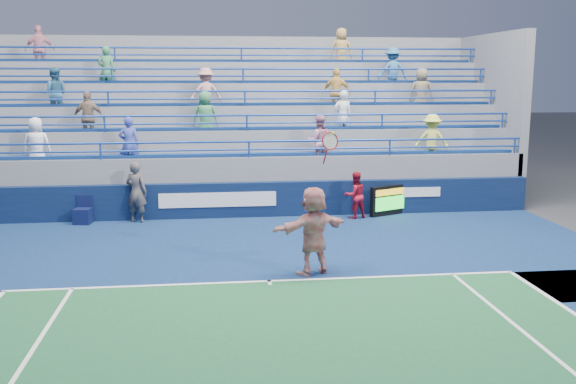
{
  "coord_description": "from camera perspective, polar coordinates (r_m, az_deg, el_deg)",
  "views": [
    {
      "loc": [
        -1.18,
        -13.15,
        4.37
      ],
      "look_at": [
        0.71,
        2.5,
        1.5
      ],
      "focal_mm": 40.0,
      "sensor_mm": 36.0,
      "label": 1
    }
  ],
  "objects": [
    {
      "name": "line_judge",
      "position": [
        19.76,
        -13.33,
        -0.0
      ],
      "size": [
        0.79,
        0.67,
        1.85
      ],
      "primitive_type": "imported",
      "rotation": [
        0.0,
        0.0,
        2.73
      ],
      "color": "#131836",
      "rests_on": "ground"
    },
    {
      "name": "judge_chair",
      "position": [
        20.06,
        -17.76,
        -1.97
      ],
      "size": [
        0.54,
        0.54,
        0.85
      ],
      "color": "#0B1238",
      "rests_on": "ground"
    },
    {
      "name": "ground",
      "position": [
        13.9,
        -1.69,
        -8.0
      ],
      "size": [
        120.0,
        120.0,
        0.0
      ],
      "primitive_type": "plane",
      "color": "#333538"
    },
    {
      "name": "serve_speed_board",
      "position": [
        20.49,
        8.94,
        -0.75
      ],
      "size": [
        1.32,
        0.71,
        0.96
      ],
      "color": "black",
      "rests_on": "ground"
    },
    {
      "name": "ball_girl",
      "position": [
        19.87,
        5.98,
        -0.29
      ],
      "size": [
        0.84,
        0.73,
        1.46
      ],
      "primitive_type": "imported",
      "rotation": [
        0.0,
        0.0,
        3.43
      ],
      "color": "#A81326",
      "rests_on": "ground"
    },
    {
      "name": "tennis_player",
      "position": [
        14.19,
        2.28,
        -3.44
      ],
      "size": [
        1.92,
        1.26,
        3.18
      ],
      "color": "silver",
      "rests_on": "ground"
    },
    {
      "name": "bleacher_stand",
      "position": [
        23.61,
        -4.0,
        3.43
      ],
      "size": [
        18.0,
        5.62,
        6.13
      ],
      "color": "slate",
      "rests_on": "ground"
    },
    {
      "name": "sponsor_wall",
      "position": [
        20.05,
        -3.39,
        -0.68
      ],
      "size": [
        18.0,
        0.32,
        1.1
      ],
      "color": "#0A1538",
      "rests_on": "ground"
    }
  ]
}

